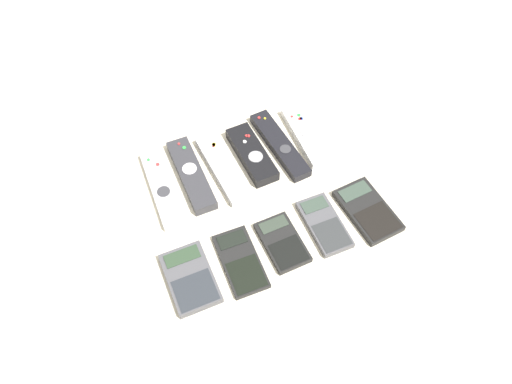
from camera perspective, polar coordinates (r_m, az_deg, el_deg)
name	(u,v)px	position (r m, az deg, el deg)	size (l,w,h in m)	color
ground_plane	(262,207)	(1.04, 0.70, -1.76)	(3.00, 3.00, 0.00)	beige
remote_0	(162,188)	(1.08, -10.67, 0.44)	(0.06, 0.21, 0.02)	silver
remote_1	(191,175)	(1.09, -7.41, 1.99)	(0.05, 0.20, 0.03)	#333338
remote_2	(223,168)	(1.10, -3.81, 2.74)	(0.06, 0.20, 0.02)	#B7B7BC
remote_3	(252,154)	(1.11, -0.48, 4.33)	(0.06, 0.17, 0.03)	black
remote_4	(280,145)	(1.13, 2.72, 5.41)	(0.06, 0.21, 0.02)	black
remote_5	(307,136)	(1.16, 5.82, 6.43)	(0.06, 0.18, 0.02)	white
calculator_0	(190,278)	(0.96, -7.53, -9.73)	(0.09, 0.13, 0.02)	#4C4C51
calculator_1	(241,261)	(0.98, -1.78, -7.91)	(0.08, 0.14, 0.01)	black
calculator_2	(284,242)	(1.00, 3.18, -5.70)	(0.07, 0.12, 0.01)	black
calculator_3	(324,224)	(1.02, 7.80, -3.67)	(0.07, 0.14, 0.02)	#4C4C51
calculator_4	(368,210)	(1.06, 12.65, -2.06)	(0.09, 0.15, 0.02)	black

